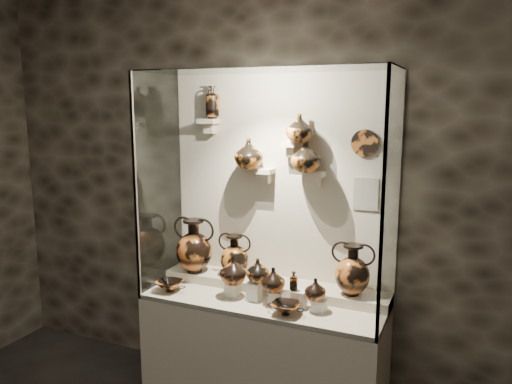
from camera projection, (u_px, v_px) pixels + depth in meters
wall_back at (281, 184)px, 3.66m from camera, size 5.00×0.02×3.20m
plinth at (263, 355)px, 3.58m from camera, size 1.70×0.60×0.80m
front_tier at (264, 300)px, 3.51m from camera, size 1.68×0.58×0.03m
rear_tier at (273, 287)px, 3.66m from camera, size 1.70×0.25×0.10m
back_panel at (280, 184)px, 3.65m from camera, size 1.70×0.03×1.60m
glass_front at (245, 198)px, 3.10m from camera, size 1.70×0.01×1.60m
glass_left at (159, 183)px, 3.70m from camera, size 0.01×0.60×1.60m
glass_right at (392, 200)px, 3.03m from camera, size 0.01×0.60×1.60m
glass_top at (264, 70)px, 3.23m from camera, size 1.70×0.60×0.01m
frame_post_left at (135, 189)px, 3.44m from camera, size 0.02×0.02×1.60m
frame_post_right at (383, 210)px, 2.78m from camera, size 0.02×0.02×1.60m
pedestal_a at (232, 289)px, 3.54m from camera, size 0.09×0.09×0.10m
pedestal_b at (254, 291)px, 3.47m from camera, size 0.09×0.09×0.13m
pedestal_c at (277, 297)px, 3.41m from camera, size 0.09×0.09×0.09m
pedestal_d at (299, 299)px, 3.34m from camera, size 0.09×0.09×0.12m
pedestal_e at (319, 305)px, 3.29m from camera, size 0.09×0.09×0.08m
bracket_ul at (209, 121)px, 3.72m from camera, size 0.14×0.12×0.04m
bracket_ca at (264, 171)px, 3.61m from camera, size 0.14×0.12×0.04m
bracket_cb at (290, 144)px, 3.49m from camera, size 0.10×0.12×0.04m
bracket_cc at (314, 174)px, 3.46m from camera, size 0.14×0.12×0.04m
amphora_left at (194, 245)px, 3.82m from camera, size 0.41×0.41×0.42m
amphora_mid at (235, 255)px, 3.73m from camera, size 0.25×0.25×0.32m
amphora_right at (353, 269)px, 3.36m from camera, size 0.37×0.37×0.35m
jug_a at (233, 270)px, 3.49m from camera, size 0.24×0.24×0.20m
jug_b at (258, 270)px, 3.45m from camera, size 0.18×0.18×0.17m
jug_c at (273, 280)px, 3.38m from camera, size 0.20×0.20×0.17m
jug_e at (315, 289)px, 3.26m from camera, size 0.16×0.16×0.15m
lekythos_small at (294, 280)px, 3.32m from camera, size 0.07×0.07×0.15m
kylix_left at (170, 285)px, 3.63m from camera, size 0.24×0.20×0.10m
kylix_right at (286, 307)px, 3.23m from camera, size 0.25×0.21×0.10m
lekythos_tall at (212, 100)px, 3.68m from camera, size 0.13×0.13×0.27m
ovoid_vase_a at (249, 154)px, 3.57m from camera, size 0.25×0.25×0.22m
ovoid_vase_b at (300, 128)px, 3.40m from camera, size 0.22×0.22×0.19m
ovoid_vase_c at (306, 156)px, 3.41m from camera, size 0.21×0.21×0.21m
wall_plate at (365, 143)px, 3.33m from camera, size 0.18×0.02×0.18m
info_placard at (366, 194)px, 3.39m from camera, size 0.17×0.01×0.22m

